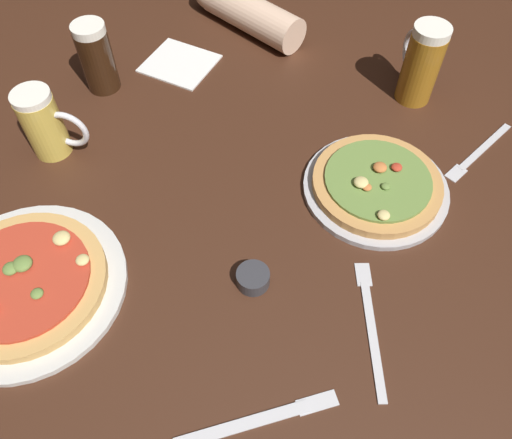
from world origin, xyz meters
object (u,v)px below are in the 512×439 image
at_px(pizza_plate_near, 25,284).
at_px(beer_mug_pale, 97,56).
at_px(beer_mug_dark, 421,63).
at_px(fork_spare, 371,324).
at_px(knife_right, 259,420).
at_px(ramekin_sauce, 253,278).
at_px(diner_arm, 243,10).
at_px(fork_left, 479,152).
at_px(beer_mug_amber, 45,124).
at_px(napkin_folded, 180,63).
at_px(pizza_plate_far, 376,185).

bearing_deg(pizza_plate_near, beer_mug_pale, 101.84).
distance_m(beer_mug_dark, fork_spare, 0.57).
height_order(beer_mug_pale, fork_spare, beer_mug_pale).
height_order(pizza_plate_near, knife_right, pizza_plate_near).
xyz_separation_m(ramekin_sauce, diner_arm, (-0.23, 0.70, 0.03)).
bearing_deg(fork_spare, fork_left, 70.49).
bearing_deg(fork_left, beer_mug_amber, -164.55).
xyz_separation_m(beer_mug_pale, knife_right, (0.53, -0.60, -0.07)).
bearing_deg(diner_arm, fork_spare, -59.04).
bearing_deg(knife_right, ramekin_sauce, 108.44).
height_order(beer_mug_dark, fork_left, beer_mug_dark).
height_order(beer_mug_amber, ramekin_sauce, beer_mug_amber).
relative_size(napkin_folded, fork_left, 0.78).
relative_size(beer_mug_dark, fork_left, 0.89).
xyz_separation_m(beer_mug_pale, ramekin_sauce, (0.46, -0.39, -0.06)).
relative_size(beer_mug_pale, ramekin_sauce, 2.75).
height_order(napkin_folded, fork_spare, napkin_folded).
bearing_deg(beer_mug_dark, beer_mug_pale, -166.89).
relative_size(pizza_plate_far, napkin_folded, 1.80).
relative_size(ramekin_sauce, fork_left, 0.29).
xyz_separation_m(pizza_plate_near, fork_spare, (0.56, 0.09, -0.01)).
relative_size(pizza_plate_far, knife_right, 1.27).
height_order(ramekin_sauce, napkin_folded, ramekin_sauce).
distance_m(napkin_folded, knife_right, 0.82).
relative_size(pizza_plate_far, fork_spare, 1.18).
height_order(beer_mug_dark, beer_mug_amber, beer_mug_dark).
distance_m(pizza_plate_far, fork_spare, 0.28).
height_order(pizza_plate_far, fork_left, pizza_plate_far).
distance_m(beer_mug_amber, fork_left, 0.86).
relative_size(beer_mug_amber, fork_left, 0.74).
bearing_deg(ramekin_sauce, diner_arm, 108.21).
distance_m(napkin_folded, fork_spare, 0.75).
bearing_deg(fork_left, napkin_folded, 171.73).
bearing_deg(napkin_folded, diner_arm, 62.42).
bearing_deg(fork_left, beer_mug_dark, 137.01).
bearing_deg(napkin_folded, ramekin_sauce, -57.18).
distance_m(fork_left, knife_right, 0.68).
bearing_deg(fork_spare, knife_right, -124.46).
bearing_deg(fork_spare, beer_mug_dark, 89.68).
height_order(pizza_plate_far, beer_mug_amber, beer_mug_amber).
relative_size(napkin_folded, knife_right, 0.71).
height_order(pizza_plate_near, diner_arm, diner_arm).
relative_size(pizza_plate_far, beer_mug_dark, 1.58).
distance_m(beer_mug_pale, knife_right, 0.81).
bearing_deg(fork_left, knife_right, -114.52).
height_order(beer_mug_pale, fork_left, beer_mug_pale).
height_order(fork_spare, diner_arm, diner_arm).
distance_m(pizza_plate_far, diner_arm, 0.59).
height_order(napkin_folded, diner_arm, diner_arm).
bearing_deg(pizza_plate_near, napkin_folded, 87.31).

